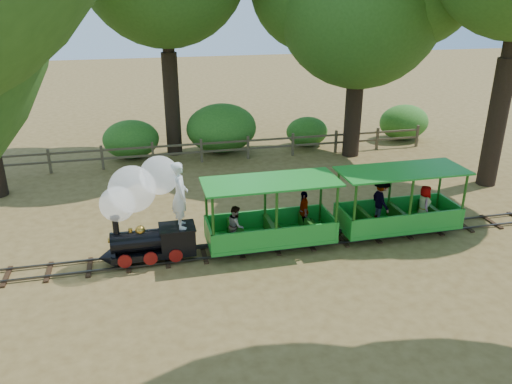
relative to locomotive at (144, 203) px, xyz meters
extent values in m
plane|color=olive|center=(3.47, -0.06, -1.66)|extent=(90.00, 90.00, 0.00)
cube|color=#3F3D3A|center=(3.47, -0.36, -1.58)|extent=(22.00, 0.05, 0.05)
cube|color=#3F3D3A|center=(3.47, 0.24, -1.58)|extent=(22.00, 0.05, 0.05)
cube|color=#382314|center=(3.47, -0.06, -1.63)|extent=(0.12, 1.00, 0.05)
cube|color=#382314|center=(-1.53, -0.06, -1.63)|extent=(0.12, 1.00, 0.05)
cube|color=#382314|center=(8.47, -0.06, -1.63)|extent=(0.12, 1.00, 0.05)
cube|color=black|center=(0.14, -0.06, -1.38)|extent=(2.19, 0.70, 0.18)
cylinder|color=black|center=(-0.21, -0.06, -1.01)|extent=(1.39, 0.56, 0.56)
cylinder|color=black|center=(-0.76, -0.06, -0.51)|extent=(0.16, 0.16, 0.44)
sphere|color=gold|center=(-0.16, -0.06, -0.71)|extent=(0.26, 0.26, 0.26)
cylinder|color=gold|center=(-0.41, -0.06, -0.69)|extent=(0.10, 0.10, 0.10)
cube|color=black|center=(0.78, -0.06, -1.01)|extent=(0.90, 0.70, 0.55)
cube|color=black|center=(0.78, -0.06, -0.72)|extent=(0.95, 0.76, 0.04)
cone|color=black|center=(-1.06, -0.06, -1.40)|extent=(0.45, 0.64, 0.64)
cylinder|color=gold|center=(-0.94, -0.06, -0.91)|extent=(0.10, 0.14, 0.14)
cylinder|color=maroon|center=(-0.61, -0.42, -1.38)|extent=(0.36, 0.06, 0.36)
cylinder|color=maroon|center=(-0.61, 0.29, -1.38)|extent=(0.36, 0.06, 0.36)
cylinder|color=maroon|center=(0.04, -0.42, -1.38)|extent=(0.36, 0.06, 0.36)
cylinder|color=maroon|center=(0.04, 0.29, -1.38)|extent=(0.36, 0.06, 0.36)
cylinder|color=maroon|center=(0.69, -0.42, -1.38)|extent=(0.36, 0.06, 0.36)
cylinder|color=maroon|center=(0.69, 0.29, -1.38)|extent=(0.36, 0.06, 0.36)
sphere|color=white|center=(-0.66, -0.01, 0.06)|extent=(0.90, 0.90, 0.90)
sphere|color=white|center=(-0.26, 0.04, 0.40)|extent=(1.19, 1.19, 1.19)
sphere|color=white|center=(0.44, 0.09, 0.70)|extent=(0.99, 0.99, 0.99)
imported|color=silver|center=(0.91, -0.11, 0.19)|extent=(0.47, 0.68, 1.78)
cube|color=green|center=(3.33, -0.06, -1.33)|extent=(3.51, 1.34, 0.10)
cube|color=#1D5313|center=(3.33, -0.06, -1.45)|extent=(3.16, 0.52, 0.14)
cube|color=green|center=(3.33, -0.69, -1.02)|extent=(3.51, 0.06, 0.52)
cube|color=green|center=(3.33, 0.57, -1.02)|extent=(3.51, 0.06, 0.52)
cube|color=green|center=(3.33, -0.06, 0.32)|extent=(3.67, 1.50, 0.05)
cylinder|color=#1D5313|center=(1.66, -0.67, -0.50)|extent=(0.07, 0.07, 1.65)
cylinder|color=#1D5313|center=(1.66, 0.55, -0.50)|extent=(0.07, 0.07, 1.65)
cylinder|color=#1D5313|center=(5.01, -0.67, -0.50)|extent=(0.07, 0.07, 1.65)
cylinder|color=#1D5313|center=(5.01, 0.55, -0.50)|extent=(0.07, 0.07, 1.65)
cube|color=#1D5313|center=(2.28, -0.06, -1.07)|extent=(0.12, 1.14, 0.41)
cube|color=#1D5313|center=(3.33, -0.06, -1.07)|extent=(0.12, 1.14, 0.41)
cube|color=#1D5313|center=(4.39, -0.06, -1.07)|extent=(0.12, 1.14, 0.41)
cylinder|color=black|center=(2.21, -0.41, -1.41)|extent=(0.29, 0.06, 0.29)
cylinder|color=black|center=(2.21, 0.29, -1.41)|extent=(0.29, 0.06, 0.29)
cylinder|color=black|center=(4.46, -0.41, -1.41)|extent=(0.29, 0.06, 0.29)
cylinder|color=black|center=(4.46, 0.29, -1.41)|extent=(0.29, 0.06, 0.29)
imported|color=gray|center=(2.32, -0.30, -0.73)|extent=(0.51, 0.61, 1.09)
imported|color=gray|center=(4.34, 0.11, -0.69)|extent=(0.39, 0.72, 1.17)
cube|color=green|center=(7.20, -0.06, -1.33)|extent=(3.51, 1.34, 0.10)
cube|color=#1D5313|center=(7.20, -0.06, -1.45)|extent=(3.16, 0.52, 0.14)
cube|color=green|center=(7.20, -0.69, -1.02)|extent=(3.51, 0.06, 0.52)
cube|color=green|center=(7.20, 0.57, -1.02)|extent=(3.51, 0.06, 0.52)
cube|color=green|center=(7.20, -0.06, 0.32)|extent=(3.67, 1.50, 0.05)
cylinder|color=#1D5313|center=(5.53, -0.67, -0.50)|extent=(0.07, 0.07, 1.65)
cylinder|color=#1D5313|center=(5.53, 0.55, -0.50)|extent=(0.07, 0.07, 1.65)
cylinder|color=#1D5313|center=(8.87, -0.67, -0.50)|extent=(0.07, 0.07, 1.65)
cylinder|color=#1D5313|center=(8.87, 0.55, -0.50)|extent=(0.07, 0.07, 1.65)
cube|color=#1D5313|center=(6.15, -0.06, -1.07)|extent=(0.12, 1.14, 0.41)
cube|color=#1D5313|center=(7.20, -0.06, -1.07)|extent=(0.12, 1.14, 0.41)
cube|color=#1D5313|center=(8.25, -0.06, -1.07)|extent=(0.12, 1.14, 0.41)
cylinder|color=black|center=(6.08, -0.41, -1.41)|extent=(0.29, 0.06, 0.29)
cylinder|color=black|center=(6.08, 0.29, -1.41)|extent=(0.29, 0.06, 0.29)
cylinder|color=black|center=(8.32, -0.41, -1.41)|extent=(0.29, 0.06, 0.29)
cylinder|color=black|center=(8.32, 0.29, -1.41)|extent=(0.29, 0.06, 0.29)
imported|color=gray|center=(6.73, 0.16, -0.63)|extent=(0.49, 0.85, 1.30)
imported|color=gray|center=(7.86, -0.31, -0.69)|extent=(0.52, 0.65, 1.17)
cylinder|color=#2D2116|center=(1.47, 9.44, 0.53)|extent=(0.66, 0.66, 4.36)
cylinder|color=#2D2116|center=(1.47, 9.44, 3.96)|extent=(0.50, 0.50, 2.49)
cylinder|color=#2D2116|center=(8.97, 7.44, 0.02)|extent=(0.72, 0.72, 3.36)
cylinder|color=#2D2116|center=(8.97, 7.44, 2.66)|extent=(0.54, 0.54, 1.92)
sphere|color=#2C571B|center=(8.97, 7.44, 4.62)|extent=(6.69, 6.69, 6.69)
cylinder|color=#2D2116|center=(12.47, 2.94, 0.64)|extent=(0.68, 0.68, 4.59)
cube|color=brown|center=(-3.53, 7.94, -1.16)|extent=(0.10, 0.10, 1.00)
cube|color=brown|center=(-1.53, 7.94, -1.16)|extent=(0.10, 0.10, 1.00)
cube|color=brown|center=(0.47, 7.94, -1.16)|extent=(0.10, 0.10, 1.00)
cube|color=brown|center=(2.47, 7.94, -1.16)|extent=(0.10, 0.10, 1.00)
cube|color=brown|center=(4.47, 7.94, -1.16)|extent=(0.10, 0.10, 1.00)
cube|color=brown|center=(6.47, 7.94, -1.16)|extent=(0.10, 0.10, 1.00)
cube|color=brown|center=(8.47, 7.94, -1.16)|extent=(0.10, 0.10, 1.00)
cube|color=brown|center=(10.47, 7.94, -1.16)|extent=(0.10, 0.10, 1.00)
cube|color=brown|center=(12.47, 7.94, -1.16)|extent=(0.10, 0.10, 1.00)
cube|color=brown|center=(3.47, 7.94, -0.86)|extent=(18.00, 0.06, 0.08)
cube|color=brown|center=(3.47, 7.94, -1.21)|extent=(18.00, 0.06, 0.08)
ellipsoid|color=#2D6B1E|center=(-0.37, 9.24, -0.83)|extent=(2.38, 1.83, 1.65)
ellipsoid|color=#2D6B1E|center=(3.56, 9.24, -0.58)|extent=(3.12, 2.40, 2.16)
ellipsoid|color=#2D6B1E|center=(7.56, 9.24, -0.98)|extent=(1.95, 1.50, 1.35)
ellipsoid|color=#2D6B1E|center=(12.47, 9.24, -0.82)|extent=(2.42, 1.86, 1.67)
camera|label=1|loc=(0.09, -12.05, 5.03)|focal=35.00mm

